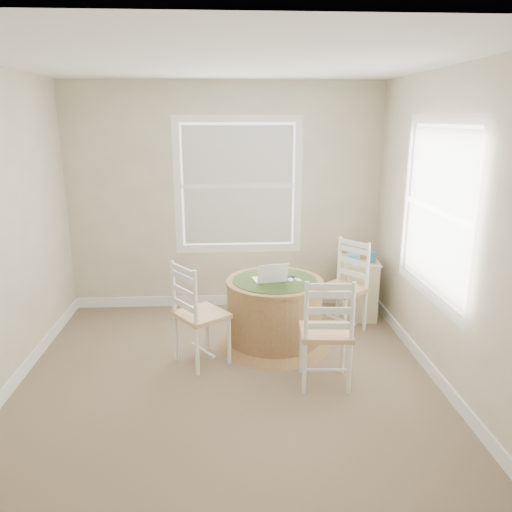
{
  "coord_description": "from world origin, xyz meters",
  "views": [
    {
      "loc": [
        0.02,
        -3.92,
        2.2
      ],
      "look_at": [
        0.28,
        0.45,
        0.98
      ],
      "focal_mm": 35.0,
      "sensor_mm": 36.0,
      "label": 1
    }
  ],
  "objects": [
    {
      "name": "room",
      "position": [
        0.17,
        0.16,
        1.3
      ],
      "size": [
        3.64,
        3.64,
        2.64
      ],
      "color": "#7B684E",
      "rests_on": "ground"
    },
    {
      "name": "round_table",
      "position": [
        0.47,
        0.66,
        0.37
      ],
      "size": [
        1.13,
        1.13,
        0.68
      ],
      "rotation": [
        0.0,
        0.0,
        0.31
      ],
      "color": "#9F6F47",
      "rests_on": "ground"
    },
    {
      "name": "chair_left",
      "position": [
        -0.23,
        0.32,
        0.47
      ],
      "size": [
        0.57,
        0.57,
        0.95
      ],
      "primitive_type": null,
      "rotation": [
        0.0,
        0.0,
        2.2
      ],
      "color": "white",
      "rests_on": "ground"
    },
    {
      "name": "chair_near",
      "position": [
        0.83,
        -0.12,
        0.47
      ],
      "size": [
        0.45,
        0.43,
        0.95
      ],
      "primitive_type": null,
      "rotation": [
        0.0,
        0.0,
        3.07
      ],
      "color": "white",
      "rests_on": "ground"
    },
    {
      "name": "chair_right",
      "position": [
        1.21,
        0.95,
        0.47
      ],
      "size": [
        0.58,
        0.58,
        0.95
      ],
      "primitive_type": null,
      "rotation": [
        0.0,
        0.0,
        -0.88
      ],
      "color": "white",
      "rests_on": "ground"
    },
    {
      "name": "laptop",
      "position": [
        0.42,
        0.64,
        0.7
      ],
      "size": [
        0.34,
        0.31,
        0.21
      ],
      "rotation": [
        0.0,
        0.0,
        3.35
      ],
      "color": "white",
      "rests_on": "round_table"
    },
    {
      "name": "mouse",
      "position": [
        0.63,
        0.64,
        0.68
      ],
      "size": [
        0.08,
        0.1,
        0.03
      ],
      "primitive_type": "ellipsoid",
      "rotation": [
        0.0,
        0.0,
        0.31
      ],
      "color": "white",
      "rests_on": "round_table"
    },
    {
      "name": "phone",
      "position": [
        0.7,
        0.64,
        0.68
      ],
      "size": [
        0.07,
        0.1,
        0.02
      ],
      "primitive_type": "cube",
      "rotation": [
        0.0,
        0.0,
        0.31
      ],
      "color": "#B7BABF",
      "rests_on": "round_table"
    },
    {
      "name": "keys",
      "position": [
        0.64,
        0.74,
        0.68
      ],
      "size": [
        0.07,
        0.07,
        0.02
      ],
      "primitive_type": "cube",
      "rotation": [
        0.0,
        0.0,
        0.31
      ],
      "color": "black",
      "rests_on": "round_table"
    },
    {
      "name": "corner_chest",
      "position": [
        1.5,
        1.35,
        0.34
      ],
      "size": [
        0.42,
        0.54,
        0.67
      ],
      "rotation": [
        0.0,
        0.0,
        -0.08
      ],
      "color": "beige",
      "rests_on": "ground"
    },
    {
      "name": "tissue_box",
      "position": [
        1.4,
        1.24,
        0.72
      ],
      "size": [
        0.13,
        0.13,
        0.1
      ],
      "primitive_type": "cube",
      "rotation": [
        0.0,
        0.0,
        -0.08
      ],
      "color": "#5C9FD3",
      "rests_on": "corner_chest"
    },
    {
      "name": "box_yellow",
      "position": [
        1.56,
        1.4,
        0.7
      ],
      "size": [
        0.16,
        0.11,
        0.06
      ],
      "primitive_type": "cube",
      "rotation": [
        0.0,
        0.0,
        -0.08
      ],
      "color": "gold",
      "rests_on": "corner_chest"
    },
    {
      "name": "box_blue",
      "position": [
        1.57,
        1.24,
        0.73
      ],
      "size": [
        0.09,
        0.09,
        0.12
      ],
      "primitive_type": "cube",
      "rotation": [
        0.0,
        0.0,
        -0.08
      ],
      "color": "#306290",
      "rests_on": "corner_chest"
    },
    {
      "name": "cup_cream",
      "position": [
        1.48,
        1.48,
        0.72
      ],
      "size": [
        0.07,
        0.07,
        0.09
      ],
      "primitive_type": "cylinder",
      "color": "beige",
      "rests_on": "corner_chest"
    }
  ]
}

